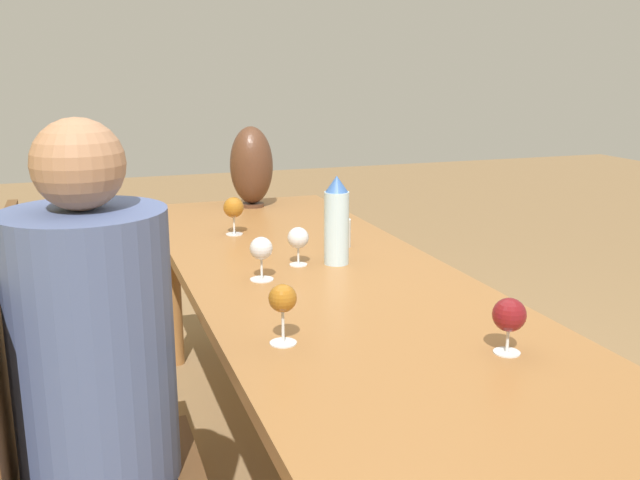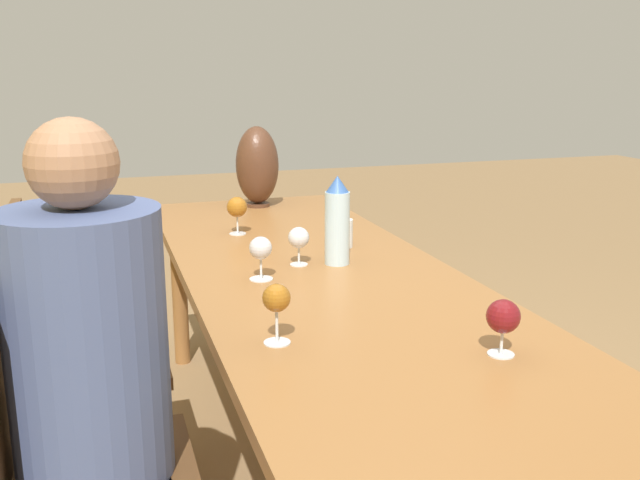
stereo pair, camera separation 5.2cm
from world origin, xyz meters
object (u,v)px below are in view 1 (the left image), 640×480
wine_glass_4 (261,250)px  person_near (103,386)px  wine_glass_2 (298,239)px  vase (251,166)px  wine_glass_0 (283,300)px  water_bottle (337,221)px  wine_glass_1 (234,208)px  water_tumbler (340,233)px  wine_glass_3 (509,316)px  chair_far (67,350)px  chair_near (68,461)px

wine_glass_4 → person_near: bearing=133.1°
wine_glass_2 → wine_glass_4: wine_glass_4 is taller
vase → wine_glass_0: size_ratio=2.52×
water_bottle → wine_glass_1: (0.50, 0.22, -0.04)m
wine_glass_2 → person_near: person_near is taller
water_tumbler → person_near: (-0.74, 0.84, -0.12)m
water_bottle → wine_glass_3: bearing=-172.6°
water_tumbler → chair_far: (-0.07, 0.93, -0.28)m
vase → person_near: (-1.54, 0.72, -0.25)m
wine_glass_2 → chair_near: size_ratio=0.13×
wine_glass_3 → water_tumbler: bearing=1.0°
vase → chair_far: 1.26m
water_tumbler → wine_glass_3: size_ratio=0.77×
water_bottle → vase: vase is taller
wine_glass_4 → water_bottle: bearing=-70.9°
wine_glass_0 → chair_far: bearing=34.2°
chair_near → person_near: size_ratio=0.75×
water_tumbler → person_near: person_near is taller
wine_glass_4 → water_tumbler: bearing=-50.8°
water_tumbler → wine_glass_2: (-0.18, 0.21, 0.04)m
wine_glass_0 → chair_near: (0.05, 0.49, -0.34)m
chair_far → wine_glass_0: bearing=-145.8°
water_bottle → vase: size_ratio=0.80×
wine_glass_0 → wine_glass_2: wine_glass_0 is taller
water_bottle → chair_far: bearing=81.3°
wine_glass_1 → wine_glass_4: 0.60m
vase → wine_glass_4: (-1.10, 0.24, -0.09)m
water_bottle → water_tumbler: bearing=-23.9°
water_bottle → wine_glass_0: 0.69m
wine_glass_0 → chair_far: size_ratio=0.15×
water_bottle → person_near: (-0.54, 0.75, -0.20)m
wine_glass_2 → wine_glass_3: bearing=-164.8°
wine_glass_1 → chair_near: size_ratio=0.15×
water_bottle → chair_far: (0.13, 0.84, -0.37)m
wine_glass_3 → chair_far: 1.37m
chair_near → person_near: (0.00, -0.09, 0.17)m
wine_glass_0 → chair_near: chair_near is taller
wine_glass_1 → wine_glass_4: wine_glass_1 is taller
wine_glass_0 → wine_glass_3: bearing=-115.4°
wine_glass_3 → chair_near: (0.27, 0.94, -0.32)m
water_bottle → chair_near: water_bottle is taller
vase → wine_glass_0: vase is taller
chair_near → water_bottle: bearing=-57.1°
vase → wine_glass_1: (-0.50, 0.19, -0.08)m
wine_glass_3 → person_near: size_ratio=0.10×
water_tumbler → person_near: bearing=131.4°
person_near → chair_near: bearing=90.0°
wine_glass_0 → wine_glass_4: bearing=-9.0°
water_bottle → vase: 1.00m
vase → wine_glass_2: bearing=174.7°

